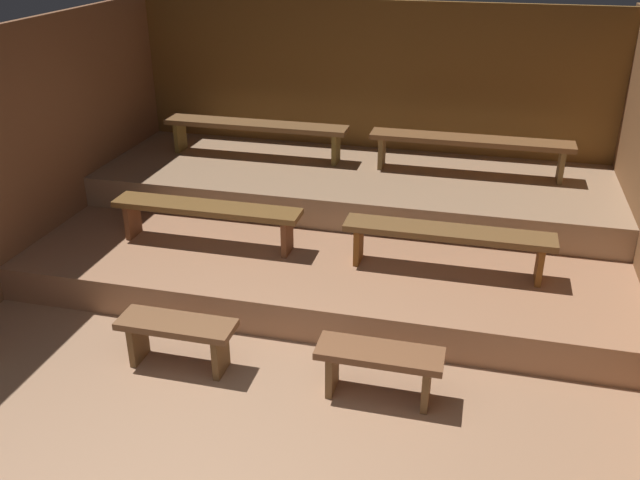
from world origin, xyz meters
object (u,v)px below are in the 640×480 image
object	(u,v)px
bench_floor_left	(177,333)
bench_floor_right	(379,362)
bench_middle_left	(255,128)
bench_lower_right	(448,237)
bench_middle_right	(470,144)
bench_lower_left	(207,212)

from	to	relation	value
bench_floor_left	bench_floor_right	world-z (taller)	same
bench_middle_left	bench_lower_right	bearing A→B (deg)	-36.02
bench_lower_right	bench_floor_left	bearing A→B (deg)	-142.34
bench_floor_left	bench_floor_right	bearing A→B (deg)	0.00
bench_floor_left	bench_middle_left	bearing A→B (deg)	97.67
bench_middle_left	bench_middle_right	size ratio (longest dim) A/B	1.00
bench_middle_right	bench_middle_left	bearing A→B (deg)	180.00
bench_lower_right	bench_middle_right	world-z (taller)	bench_middle_right
bench_floor_right	bench_lower_left	xyz separation A→B (m)	(-1.89, 1.46, 0.35)
bench_lower_left	bench_lower_right	world-z (taller)	same
bench_floor_right	bench_middle_left	distance (m)	3.76
bench_floor_right	bench_lower_left	bearing A→B (deg)	142.34
bench_lower_left	bench_lower_right	bearing A→B (deg)	0.00
bench_lower_right	bench_middle_right	bearing A→B (deg)	87.24
bench_lower_left	bench_lower_right	xyz separation A→B (m)	(2.23, 0.00, 0.00)
bench_floor_right	bench_middle_right	distance (m)	3.23
bench_middle_right	bench_floor_right	bearing A→B (deg)	-97.67
bench_floor_left	bench_lower_left	bearing A→B (deg)	103.19
bench_floor_left	bench_lower_left	xyz separation A→B (m)	(-0.34, 1.46, 0.35)
bench_lower_left	bench_floor_left	bearing A→B (deg)	-76.81
bench_lower_right	bench_middle_left	distance (m)	2.87
bench_floor_right	bench_middle_right	xyz separation A→B (m)	(0.42, 3.14, 0.67)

